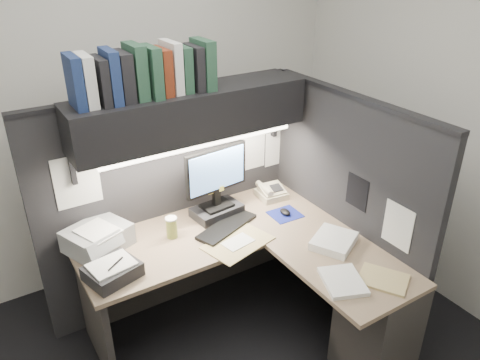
# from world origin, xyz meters

# --- Properties ---
(wall_back) EXTENTS (3.50, 0.04, 2.70)m
(wall_back) POSITION_xyz_m (0.00, 1.50, 1.35)
(wall_back) COLOR silver
(wall_back) RESTS_ON floor
(wall_right) EXTENTS (0.04, 3.00, 2.70)m
(wall_right) POSITION_xyz_m (1.75, 0.00, 1.35)
(wall_right) COLOR silver
(wall_right) RESTS_ON floor
(partition_back) EXTENTS (1.90, 0.06, 1.60)m
(partition_back) POSITION_xyz_m (0.03, 0.93, 0.80)
(partition_back) COLOR black
(partition_back) RESTS_ON floor
(partition_right) EXTENTS (0.06, 1.50, 1.60)m
(partition_right) POSITION_xyz_m (0.98, 0.18, 0.80)
(partition_right) COLOR black
(partition_right) RESTS_ON floor
(desk) EXTENTS (1.70, 1.53, 0.73)m
(desk) POSITION_xyz_m (0.43, -0.00, 0.44)
(desk) COLOR #93785D
(desk) RESTS_ON floor
(overhead_shelf) EXTENTS (1.55, 0.34, 0.30)m
(overhead_shelf) POSITION_xyz_m (0.12, 0.75, 1.50)
(overhead_shelf) COLOR black
(overhead_shelf) RESTS_ON partition_back
(task_light_tube) EXTENTS (1.32, 0.04, 0.04)m
(task_light_tube) POSITION_xyz_m (0.12, 0.61, 1.33)
(task_light_tube) COLOR white
(task_light_tube) RESTS_ON overhead_shelf
(monitor) EXTENTS (0.48, 0.24, 0.52)m
(monitor) POSITION_xyz_m (0.27, 0.70, 0.94)
(monitor) COLOR black
(monitor) RESTS_ON desk
(keyboard) EXTENTS (0.50, 0.32, 0.02)m
(keyboard) POSITION_xyz_m (0.24, 0.51, 0.74)
(keyboard) COLOR black
(keyboard) RESTS_ON desk
(mousepad) EXTENTS (0.22, 0.20, 0.00)m
(mousepad) POSITION_xyz_m (0.68, 0.45, 0.73)
(mousepad) COLOR navy
(mousepad) RESTS_ON desk
(mouse) EXTENTS (0.06, 0.10, 0.04)m
(mouse) POSITION_xyz_m (0.68, 0.45, 0.75)
(mouse) COLOR black
(mouse) RESTS_ON mousepad
(telephone) EXTENTS (0.21, 0.22, 0.08)m
(telephone) POSITION_xyz_m (0.75, 0.71, 0.77)
(telephone) COLOR beige
(telephone) RESTS_ON desk
(coffee_cup) EXTENTS (0.07, 0.07, 0.14)m
(coffee_cup) POSITION_xyz_m (-0.12, 0.61, 0.80)
(coffee_cup) COLOR #BAAA4A
(coffee_cup) RESTS_ON desk
(printer) EXTENTS (0.45, 0.41, 0.14)m
(printer) POSITION_xyz_m (-0.57, 0.75, 0.80)
(printer) COLOR gray
(printer) RESTS_ON desk
(notebook_stack) EXTENTS (0.34, 0.30, 0.08)m
(notebook_stack) POSITION_xyz_m (-0.59, 0.41, 0.77)
(notebook_stack) COLOR black
(notebook_stack) RESTS_ON desk
(open_folder) EXTENTS (0.48, 0.38, 0.01)m
(open_folder) POSITION_xyz_m (0.21, 0.32, 0.73)
(open_folder) COLOR tan
(open_folder) RESTS_ON desk
(paper_stack_a) EXTENTS (0.36, 0.34, 0.05)m
(paper_stack_a) POSITION_xyz_m (0.72, -0.02, 0.76)
(paper_stack_a) COLOR white
(paper_stack_a) RESTS_ON desk
(paper_stack_b) EXTENTS (0.30, 0.33, 0.03)m
(paper_stack_b) POSITION_xyz_m (0.51, -0.33, 0.74)
(paper_stack_b) COLOR white
(paper_stack_b) RESTS_ON desk
(manila_stack) EXTENTS (0.32, 0.34, 0.02)m
(manila_stack) POSITION_xyz_m (0.72, -0.44, 0.74)
(manila_stack) COLOR tan
(manila_stack) RESTS_ON desk
(binder_row) EXTENTS (0.83, 0.26, 0.31)m
(binder_row) POSITION_xyz_m (-0.16, 0.75, 1.79)
(binder_row) COLOR navy
(binder_row) RESTS_ON overhead_shelf
(pinned_papers) EXTENTS (1.76, 1.31, 0.51)m
(pinned_papers) POSITION_xyz_m (0.42, 0.56, 1.05)
(pinned_papers) COLOR white
(pinned_papers) RESTS_ON partition_back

